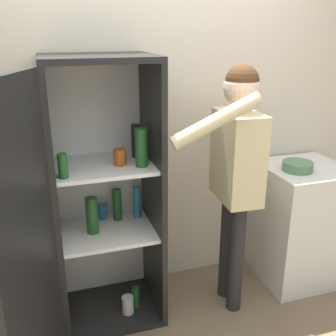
% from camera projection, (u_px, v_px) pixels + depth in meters
% --- Properties ---
extents(wall_back, '(7.00, 0.06, 2.55)m').
position_uv_depth(wall_back, '(148.00, 123.00, 2.81)').
color(wall_back, beige).
rests_on(wall_back, ground_plane).
extents(refrigerator, '(0.94, 1.19, 1.77)m').
position_uv_depth(refrigerator, '(90.00, 206.00, 2.42)').
color(refrigerator, black).
rests_on(refrigerator, ground_plane).
extents(person, '(0.66, 0.54, 1.71)m').
position_uv_depth(person, '(236.00, 160.00, 2.56)').
color(person, '#262628').
rests_on(person, ground_plane).
extents(counter, '(0.61, 0.60, 0.94)m').
position_uv_depth(counter, '(299.00, 223.00, 3.09)').
color(counter, white).
rests_on(counter, ground_plane).
extents(bowl, '(0.22, 0.22, 0.07)m').
position_uv_depth(bowl, '(298.00, 166.00, 2.84)').
color(bowl, '#517F5B').
rests_on(bowl, counter).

